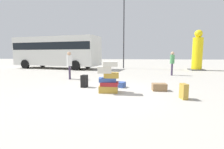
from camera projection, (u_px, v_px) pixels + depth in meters
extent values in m
plane|color=#ADA89E|center=(103.00, 92.00, 6.46)|extent=(80.00, 80.00, 0.00)
cube|color=#B28C33|center=(109.00, 89.00, 6.51)|extent=(0.74, 0.54, 0.26)
cube|color=maroon|center=(109.00, 84.00, 6.46)|extent=(0.68, 0.48, 0.15)
cube|color=#334F99|center=(107.00, 80.00, 6.50)|extent=(0.72, 0.56, 0.15)
cube|color=#B28C33|center=(111.00, 75.00, 6.46)|extent=(0.60, 0.44, 0.20)
cube|color=beige|center=(104.00, 70.00, 6.29)|extent=(0.56, 0.43, 0.25)
cube|color=beige|center=(110.00, 64.00, 6.24)|extent=(0.55, 0.40, 0.19)
cube|color=black|center=(84.00, 81.00, 7.47)|extent=(0.28, 0.36, 0.55)
cube|color=olive|center=(159.00, 87.00, 6.77)|extent=(0.58, 0.41, 0.30)
cube|color=#B28C33|center=(184.00, 91.00, 5.50)|extent=(0.22, 0.34, 0.52)
cube|color=#334F99|center=(118.00, 84.00, 7.52)|extent=(0.70, 0.58, 0.24)
cylinder|color=#3F334C|center=(70.00, 72.00, 9.96)|extent=(0.12, 0.12, 0.78)
cylinder|color=#3F334C|center=(70.00, 73.00, 9.75)|extent=(0.12, 0.12, 0.78)
cylinder|color=white|center=(69.00, 61.00, 9.77)|extent=(0.30, 0.30, 0.62)
sphere|color=tan|center=(69.00, 54.00, 9.71)|extent=(0.22, 0.22, 0.22)
cylinder|color=#3F334C|center=(172.00, 69.00, 11.72)|extent=(0.12, 0.12, 0.82)
cylinder|color=#3F334C|center=(172.00, 70.00, 11.51)|extent=(0.12, 0.12, 0.82)
cylinder|color=#4C9959|center=(172.00, 59.00, 11.53)|extent=(0.30, 0.30, 0.60)
sphere|color=tan|center=(173.00, 53.00, 11.48)|extent=(0.22, 0.22, 0.22)
cylinder|color=yellow|center=(197.00, 54.00, 15.09)|extent=(0.88, 0.88, 2.94)
sphere|color=yellow|center=(199.00, 34.00, 14.87)|extent=(0.69, 0.69, 0.69)
cube|color=#4C4C4C|center=(196.00, 70.00, 15.27)|extent=(1.23, 1.23, 0.10)
cube|color=silver|center=(57.00, 51.00, 16.93)|extent=(9.19, 4.29, 2.80)
cube|color=black|center=(56.00, 46.00, 16.87)|extent=(9.02, 4.27, 0.70)
cylinder|color=black|center=(88.00, 64.00, 17.38)|extent=(0.93, 0.43, 0.90)
cylinder|color=black|center=(76.00, 65.00, 15.02)|extent=(0.93, 0.43, 0.90)
cylinder|color=black|center=(43.00, 63.00, 19.15)|extent=(0.93, 0.43, 0.90)
cylinder|color=black|center=(25.00, 64.00, 16.79)|extent=(0.93, 0.43, 0.90)
cylinder|color=#333338|center=(124.00, 35.00, 16.74)|extent=(0.12, 0.12, 6.83)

